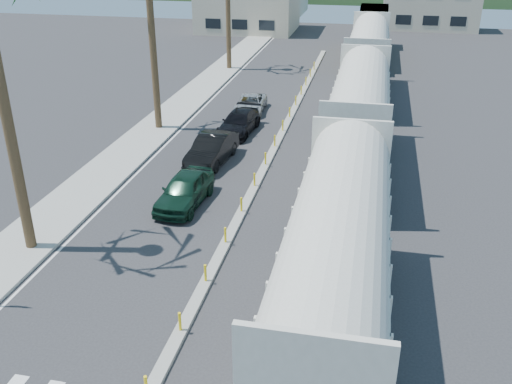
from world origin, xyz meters
TOP-DOWN VIEW (x-y plane):
  - ground at (0.00, 0.00)m, footprint 140.00×140.00m
  - sidewalk at (-8.50, 25.00)m, footprint 3.00×90.00m
  - rails at (5.00, 28.00)m, footprint 1.56×100.00m
  - median at (0.00, 19.96)m, footprint 0.45×60.00m
  - lane_markings at (-2.15, 25.00)m, footprint 9.42×90.00m
  - freight_train at (5.00, 22.81)m, footprint 3.00×60.94m
  - car_lead at (-2.93, 11.39)m, footprint 2.38×4.86m
  - car_second at (-3.15, 16.97)m, footprint 2.58×5.22m
  - car_third at (-2.83, 22.38)m, footprint 2.69×5.17m
  - car_rear at (-3.09, 27.16)m, footprint 2.46×4.56m

SIDE VIEW (x-z plane):
  - ground at x=0.00m, z-range 0.00..0.00m
  - lane_markings at x=-2.15m, z-range 0.00..0.01m
  - rails at x=5.00m, z-range 0.00..0.06m
  - sidewalk at x=-8.50m, z-range 0.00..0.15m
  - median at x=0.00m, z-range -0.34..0.51m
  - car_rear at x=-3.09m, z-range 0.00..1.21m
  - car_third at x=-2.83m, z-range 0.00..1.42m
  - car_lead at x=-2.93m, z-range 0.00..1.59m
  - car_second at x=-3.15m, z-range 0.00..1.62m
  - freight_train at x=5.00m, z-range -0.02..5.83m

